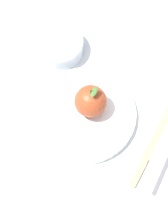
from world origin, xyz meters
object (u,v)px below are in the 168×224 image
object	(u,v)px
apple	(89,101)
dinner_plate	(84,114)
knife	(148,152)
side_bowl	(58,45)

from	to	relation	value
apple	dinner_plate	bearing A→B (deg)	-124.06
dinner_plate	knife	world-z (taller)	dinner_plate
dinner_plate	apple	xyz separation A→B (m)	(0.01, 0.01, 0.04)
dinner_plate	side_bowl	size ratio (longest dim) A/B	1.88
apple	knife	distance (m)	0.17
side_bowl	knife	xyz separation A→B (m)	(0.27, -0.21, -0.02)
dinner_plate	side_bowl	world-z (taller)	side_bowl
dinner_plate	side_bowl	distance (m)	0.20
dinner_plate	apple	bearing A→B (deg)	55.94
apple	side_bowl	distance (m)	0.19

